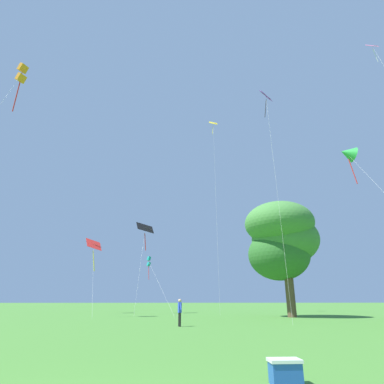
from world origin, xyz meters
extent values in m
cube|color=orange|center=(-14.59, 25.78, 24.79)|extent=(1.09, 1.08, 0.94)
cube|color=orange|center=(-14.59, 25.78, 23.55)|extent=(1.09, 1.08, 0.94)
cylinder|color=#3F382D|center=(-14.59, 25.78, 24.17)|extent=(0.05, 0.05, 1.77)
cylinder|color=red|center=(-14.77, 25.95, 21.55)|extent=(0.51, 0.49, 3.64)
cube|color=purple|center=(10.14, 22.08, 19.85)|extent=(1.24, 1.38, 1.22)
cylinder|color=#3F382D|center=(10.14, 22.08, 19.85)|extent=(1.00, 0.17, 0.62)
cylinder|color=black|center=(10.00, 22.06, 18.45)|extent=(0.34, 0.10, 1.93)
cylinder|color=silver|center=(9.66, 19.93, 9.88)|extent=(0.98, 4.32, 19.75)
cube|color=red|center=(-8.31, 37.85, 8.16)|extent=(2.08, 2.31, 1.62)
cylinder|color=#3F382D|center=(-8.31, 37.85, 8.16)|extent=(1.79, 0.95, 0.62)
cylinder|color=yellow|center=(-8.13, 37.88, 6.12)|extent=(0.47, 0.18, 2.55)
cylinder|color=silver|center=(-6.91, 32.98, 4.00)|extent=(2.82, 9.75, 8.00)
cube|color=black|center=(-1.93, 37.23, 10.25)|extent=(2.33, 2.11, 1.50)
cylinder|color=#3F382D|center=(-1.93, 37.23, 10.25)|extent=(1.78, 0.61, 0.47)
cylinder|color=red|center=(-1.84, 37.36, 8.46)|extent=(0.31, 0.38, 2.15)
cylinder|color=silver|center=(-1.98, 33.79, 5.04)|extent=(0.11, 6.88, 10.09)
cone|color=green|center=(17.38, 22.38, 14.21)|extent=(1.65, 1.53, 1.72)
cylinder|color=red|center=(17.55, 22.30, 12.41)|extent=(0.44, 0.25, 2.45)
cube|color=yellow|center=(7.41, 39.27, 26.95)|extent=(1.27, 0.76, 0.83)
cylinder|color=#3F382D|center=(7.41, 39.27, 26.95)|extent=(1.07, 0.08, 0.25)
cylinder|color=yellow|center=(7.32, 39.18, 25.74)|extent=(0.26, 0.25, 1.62)
cylinder|color=silver|center=(7.04, 35.67, 13.43)|extent=(0.75, 7.22, 26.87)
cube|color=pink|center=(20.32, 20.26, 24.63)|extent=(1.33, 0.73, 0.85)
cylinder|color=#3F382D|center=(20.32, 20.26, 24.63)|extent=(0.77, 0.42, 0.36)
cylinder|color=silver|center=(20.47, 20.30, 23.54)|extent=(0.36, 0.13, 1.49)
cube|color=teal|center=(-1.30, 37.56, 6.43)|extent=(0.56, 0.58, 0.50)
cube|color=teal|center=(-1.30, 37.56, 5.73)|extent=(0.56, 0.58, 0.50)
cylinder|color=#3F382D|center=(-1.30, 37.56, 6.08)|extent=(0.03, 0.03, 0.99)
cylinder|color=red|center=(-1.24, 37.41, 4.75)|extent=(0.19, 0.38, 1.77)
cylinder|color=silver|center=(0.33, 32.26, 2.99)|extent=(3.26, 10.61, 5.99)
cylinder|color=black|center=(2.07, 17.37, 0.39)|extent=(0.10, 0.10, 0.77)
cylinder|color=black|center=(2.13, 17.22, 0.39)|extent=(0.10, 0.10, 0.77)
cube|color=blue|center=(2.10, 17.29, 1.06)|extent=(0.24, 0.24, 0.58)
cylinder|color=blue|center=(2.05, 17.40, 1.21)|extent=(0.17, 0.27, 0.54)
cylinder|color=blue|center=(2.14, 17.18, 1.21)|extent=(0.17, 0.27, 0.54)
sphere|color=tan|center=(2.10, 17.29, 1.46)|extent=(0.21, 0.21, 0.21)
cylinder|color=brown|center=(12.69, 27.55, 4.11)|extent=(0.82, 0.82, 8.21)
ellipsoid|color=#2D6628|center=(12.10, 28.10, 5.75)|extent=(5.97, 5.97, 4.94)
ellipsoid|color=#427F38|center=(12.87, 28.12, 7.23)|extent=(6.62, 6.62, 4.95)
ellipsoid|color=#427F38|center=(12.12, 27.29, 8.70)|extent=(6.75, 6.75, 4.28)
cube|color=#2351B2|center=(3.74, 3.22, 0.19)|extent=(0.56, 0.36, 0.38)
cube|color=white|center=(3.74, 3.22, 0.41)|extent=(0.60, 0.40, 0.06)
camera|label=1|loc=(1.56, -3.49, 1.50)|focal=30.23mm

